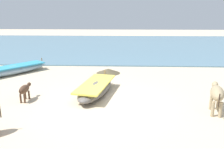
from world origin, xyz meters
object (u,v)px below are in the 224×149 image
fishing_boat_2 (96,88)px  cow_second_adult_dun (217,94)px  fishing_boat_4 (13,70)px  calf_far_dark (25,90)px

fishing_boat_2 → cow_second_adult_dun: size_ratio=2.30×
fishing_boat_4 → cow_second_adult_dun: (9.72, -4.97, 0.46)m
fishing_boat_2 → fishing_boat_4: (-5.20, 3.24, -0.02)m
fishing_boat_4 → calf_far_dark: 4.76m
fishing_boat_4 → cow_second_adult_dun: 10.92m
fishing_boat_4 → cow_second_adult_dun: bearing=-77.9°
fishing_boat_2 → fishing_boat_4: 6.13m
fishing_boat_2 → calf_far_dark: fishing_boat_2 is taller
fishing_boat_4 → calf_far_dark: bearing=-110.5°
cow_second_adult_dun → calf_far_dark: bearing=98.3°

